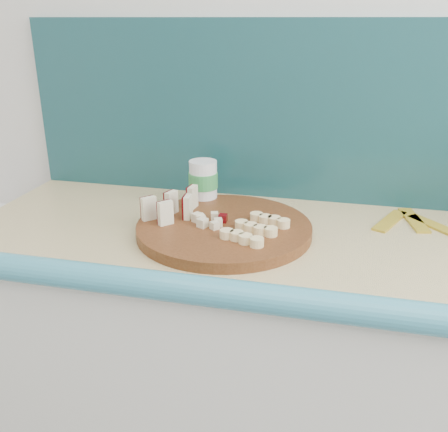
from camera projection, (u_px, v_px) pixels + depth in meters
name	position (u px, v px, depth m)	size (l,w,h in m)	color
kitchen_counter	(387.00, 403.00, 1.32)	(2.20, 0.63, 0.91)	silver
backsplash	(412.00, 118.00, 1.33)	(2.20, 0.02, 0.50)	teal
cutting_board	(224.00, 229.00, 1.23)	(0.43, 0.43, 0.03)	#44220E
apple_wedges	(173.00, 205.00, 1.26)	(0.12, 0.17, 0.06)	beige
apple_chunks	(215.00, 217.00, 1.24)	(0.06, 0.07, 0.02)	beige
banana_slices	(256.00, 228.00, 1.17)	(0.15, 0.18, 0.02)	#FBDE99
canister	(203.00, 183.00, 1.39)	(0.08, 0.08, 0.13)	white
banana_peel	(413.00, 222.00, 1.30)	(0.23, 0.19, 0.01)	gold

